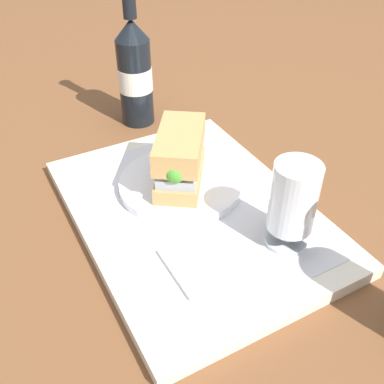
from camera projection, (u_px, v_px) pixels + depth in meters
ground_plane at (192, 218)px, 0.67m from camera, size 3.00×3.00×0.00m
tray at (192, 213)px, 0.67m from camera, size 0.44×0.32×0.02m
placemat at (192, 208)px, 0.66m from camera, size 0.38×0.27×0.00m
plate at (181, 184)px, 0.69m from camera, size 0.19×0.19×0.01m
sandwich at (180, 158)px, 0.66m from camera, size 0.14×0.13×0.08m
beer_glass at (293, 203)px, 0.56m from camera, size 0.06×0.06×0.12m
napkin_folded at (198, 265)px, 0.57m from camera, size 0.09×0.07×0.01m
second_bottle at (135, 72)px, 0.85m from camera, size 0.07×0.07×0.27m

